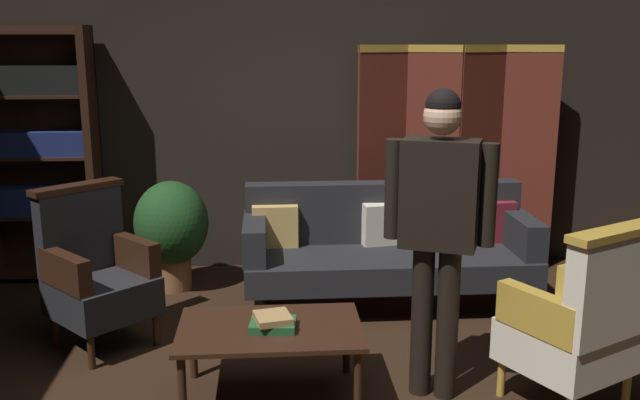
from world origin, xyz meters
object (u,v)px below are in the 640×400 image
Objects in this scene: potted_plant at (172,227)px; book_green_cloth at (273,325)px; armchair_wing_left at (96,272)px; coffee_table at (270,335)px; standing_figure at (439,217)px; folding_screen at (455,156)px; book_tan_leather at (273,318)px; bookshelf at (40,150)px; armchair_gilt_accent at (579,323)px; velvet_couch at (387,244)px.

potted_plant is 3.57× the size of book_green_cloth.
book_green_cloth is (1.13, -0.83, -0.05)m from armchair_wing_left.
book_green_cloth reaches higher than coffee_table.
standing_figure is (2.01, -0.82, 0.54)m from armchair_wing_left.
folding_screen is 3.06m from armchair_wing_left.
potted_plant is (-1.66, 1.83, -0.52)m from standing_figure.
armchair_wing_left is at bearing 143.77° from book_tan_leather.
folding_screen is 9.89× the size of book_tan_leather.
book_tan_leather is at bearing -90.00° from book_green_cloth.
bookshelf is 8.39× the size of book_green_cloth.
book_green_cloth is at bearing -36.23° from armchair_wing_left.
bookshelf is 1.97× the size of armchair_gilt_accent.
book_green_cloth is at bearing -56.70° from coffee_table.
book_tan_leather is (-1.61, 0.21, -0.01)m from armchair_gilt_accent.
book_tan_leather is (-0.86, -1.42, 0.03)m from velvet_couch.
potted_plant is at bearing 112.86° from coffee_table.
velvet_couch is 2.04× the size of armchair_gilt_accent.
armchair_gilt_accent reaches higher than coffee_table.
standing_figure is at bearing -47.67° from potted_plant.
armchair_gilt_accent is at bearing -20.67° from armchair_wing_left.
bookshelf is at bearing -179.56° from folding_screen.
velvet_couch is 1.53m from standing_figure.
potted_plant reaches higher than book_green_cloth.
armchair_gilt_accent is 3.13m from potted_plant.
potted_plant is 1.99m from book_tan_leather.
armchair_wing_left is 0.61× the size of standing_figure.
armchair_wing_left is 1.40m from book_green_cloth.
book_green_cloth is (-1.57, -2.19, -0.54)m from folding_screen.
bookshelf is 1.62m from armchair_wing_left.
standing_figure is at bearing -22.25° from armchair_wing_left.
armchair_wing_left is at bearing 159.33° from armchair_gilt_accent.
armchair_gilt_accent and armchair_wing_left have the same top height.
standing_figure is (0.90, -0.02, 0.65)m from coffee_table.
coffee_table is 0.11m from book_tan_leather.
armchair_gilt_accent is 1.62m from book_green_cloth.
velvet_couch reaches higher than coffee_table.
bookshelf is at bearing 141.59° from standing_figure.
velvet_couch is at bearing 16.71° from armchair_wing_left.
book_green_cloth is at bearing -125.60° from folding_screen.
book_green_cloth is (-1.61, 0.21, -0.05)m from armchair_gilt_accent.
armchair_gilt_accent is 1.00× the size of armchair_wing_left.
bookshelf reaches higher than armchair_wing_left.
standing_figure is 1.95× the size of potted_plant.
potted_plant is (-2.34, -0.36, -0.48)m from folding_screen.
armchair_wing_left is (0.71, -1.34, -0.59)m from bookshelf.
folding_screen reaches higher than coffee_table.
armchair_gilt_accent is 1.19× the size of potted_plant.
potted_plant is at bearing 166.12° from velvet_couch.
coffee_table is at bearing 123.30° from book_tan_leather.
standing_figure reaches higher than book_green_cloth.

